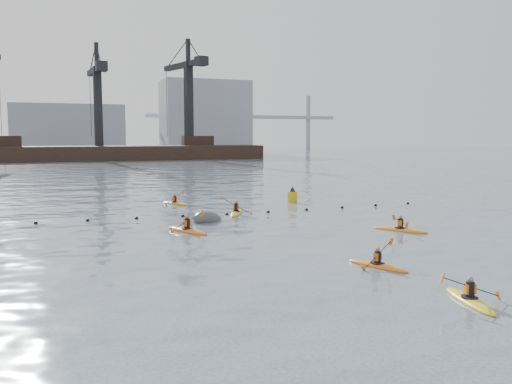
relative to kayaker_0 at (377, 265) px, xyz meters
The scene contains 12 objects.
ground 6.54m from the kayaker_0, 110.21° to the right, with size 400.00×400.00×0.00m, color #3D4959.
float_line 16.63m from the kayaker_0, 99.55° to the left, with size 33.24×0.73×0.24m.
barge_pier 103.91m from the kayaker_0, 91.37° to the left, with size 72.00×19.30×29.50m.
skyline 144.43m from the kayaker_0, 90.01° to the left, with size 141.00×28.00×22.00m.
kayaker_0 is the anchor object (origin of this frame).
kayaker_1 5.07m from the kayaker_0, 88.76° to the right, with size 2.03×3.05×1.10m.
kayaker_2 11.96m from the kayaker_0, 116.40° to the left, with size 2.14×3.32×1.22m.
kayaker_3 16.28m from the kayaker_0, 91.95° to the left, with size 2.12×3.23×1.35m.
kayaker_4 8.95m from the kayaker_0, 48.53° to the left, with size 2.23×2.98×1.17m.
kayaker_5 23.29m from the kayaker_0, 98.21° to the left, with size 1.89×2.77×1.13m.
mooring_buoy 14.43m from the kayaker_0, 102.76° to the left, with size 2.50×1.48×1.25m, color #3D4042.
nav_buoy 21.64m from the kayaker_0, 74.59° to the left, with size 0.80×0.80×1.46m.
Camera 1 is at (-10.03, -12.28, 5.31)m, focal length 38.00 mm.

